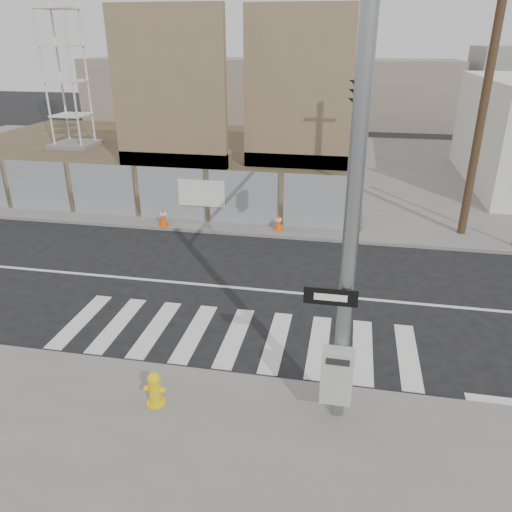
% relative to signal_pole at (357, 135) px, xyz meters
% --- Properties ---
extents(ground, '(100.00, 100.00, 0.00)m').
position_rel_signal_pole_xyz_m(ground, '(-2.49, 2.05, -4.78)').
color(ground, black).
rests_on(ground, ground).
extents(sidewalk_far, '(50.00, 20.00, 0.12)m').
position_rel_signal_pole_xyz_m(sidewalk_far, '(-2.49, 16.05, -4.72)').
color(sidewalk_far, slate).
rests_on(sidewalk_far, ground).
extents(signal_pole, '(0.96, 5.87, 7.00)m').
position_rel_signal_pole_xyz_m(signal_pole, '(0.00, 0.00, 0.00)').
color(signal_pole, gray).
rests_on(signal_pole, sidewalk_near).
extents(chain_link_fence, '(24.60, 0.04, 2.00)m').
position_rel_signal_pole_xyz_m(chain_link_fence, '(-12.49, 7.05, -3.66)').
color(chain_link_fence, gray).
rests_on(chain_link_fence, sidewalk_far).
extents(concrete_wall_left, '(6.00, 1.30, 8.00)m').
position_rel_signal_pole_xyz_m(concrete_wall_left, '(-9.49, 15.13, -1.40)').
color(concrete_wall_left, '#776147').
rests_on(concrete_wall_left, sidewalk_far).
extents(concrete_wall_right, '(5.50, 1.30, 8.00)m').
position_rel_signal_pole_xyz_m(concrete_wall_right, '(-2.99, 16.13, -1.40)').
color(concrete_wall_right, '#776147').
rests_on(concrete_wall_right, sidewalk_far).
extents(utility_pole_right, '(1.60, 0.28, 10.00)m').
position_rel_signal_pole_xyz_m(utility_pole_right, '(4.01, 7.55, 0.42)').
color(utility_pole_right, '#4A3322').
rests_on(utility_pole_right, sidewalk_far).
extents(fire_hydrant, '(0.45, 0.45, 0.70)m').
position_rel_signal_pole_xyz_m(fire_hydrant, '(-3.41, -3.17, -4.31)').
color(fire_hydrant, yellow).
rests_on(fire_hydrant, sidewalk_near).
extents(traffic_cone_c, '(0.36, 0.36, 0.69)m').
position_rel_signal_pole_xyz_m(traffic_cone_c, '(-6.79, 6.27, -4.33)').
color(traffic_cone_c, '#DE4C0B').
rests_on(traffic_cone_c, sidewalk_far).
extents(traffic_cone_d, '(0.39, 0.39, 0.63)m').
position_rel_signal_pole_xyz_m(traffic_cone_d, '(-2.50, 6.57, -4.35)').
color(traffic_cone_d, '#FF510D').
rests_on(traffic_cone_d, sidewalk_far).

